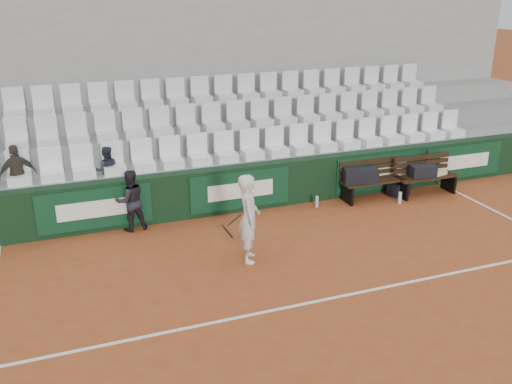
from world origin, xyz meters
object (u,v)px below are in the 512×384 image
(water_bottle_far, at_px, (400,198))
(spectator_b, at_px, (14,153))
(bench_right, at_px, (426,185))
(sports_bag_left, at_px, (361,175))
(tennis_player, at_px, (249,218))
(bench_left, at_px, (372,190))
(sports_bag_right, at_px, (423,171))
(spectator_c, at_px, (105,149))
(water_bottle_near, at_px, (317,202))
(ball_kid, at_px, (131,201))
(sports_bag_ground, at_px, (399,188))

(water_bottle_far, distance_m, spectator_b, 8.11)
(bench_right, height_order, sports_bag_left, sports_bag_left)
(tennis_player, distance_m, spectator_b, 4.74)
(bench_left, relative_size, tennis_player, 0.93)
(sports_bag_right, relative_size, spectator_b, 0.48)
(sports_bag_left, relative_size, spectator_c, 0.74)
(water_bottle_far, distance_m, tennis_player, 4.38)
(water_bottle_near, relative_size, ball_kid, 0.20)
(water_bottle_near, bearing_deg, sports_bag_ground, 0.57)
(sports_bag_right, bearing_deg, water_bottle_far, -160.03)
(ball_kid, bearing_deg, sports_bag_ground, 170.54)
(bench_right, distance_m, sports_bag_ground, 0.63)
(sports_bag_ground, height_order, ball_kid, ball_kid)
(water_bottle_near, relative_size, spectator_b, 0.21)
(sports_bag_left, xyz_separation_m, sports_bag_ground, (1.06, 0.03, -0.46))
(spectator_b, height_order, spectator_c, spectator_b)
(bench_left, xyz_separation_m, water_bottle_far, (0.44, -0.45, -0.09))
(ball_kid, bearing_deg, bench_left, 170.09)
(bench_left, relative_size, bench_right, 1.00)
(bench_left, xyz_separation_m, water_bottle_near, (-1.40, 0.00, -0.10))
(sports_bag_left, distance_m, water_bottle_near, 1.17)
(sports_bag_right, distance_m, water_bottle_near, 2.65)
(sports_bag_ground, distance_m, water_bottle_far, 0.55)
(bench_right, height_order, tennis_player, tennis_player)
(water_bottle_near, xyz_separation_m, ball_kid, (-4.00, 0.20, 0.50))
(sports_bag_right, bearing_deg, sports_bag_left, 173.74)
(water_bottle_near, height_order, tennis_player, tennis_player)
(water_bottle_near, xyz_separation_m, water_bottle_far, (1.84, -0.45, 0.00))
(water_bottle_far, relative_size, spectator_b, 0.22)
(sports_bag_ground, xyz_separation_m, tennis_player, (-4.38, -1.86, 0.65))
(spectator_c, bearing_deg, water_bottle_near, 176.34)
(spectator_b, bearing_deg, sports_bag_ground, 159.92)
(sports_bag_ground, relative_size, spectator_c, 0.50)
(sports_bag_ground, bearing_deg, spectator_c, 171.76)
(water_bottle_near, distance_m, spectator_b, 6.26)
(sports_bag_ground, distance_m, tennis_player, 4.80)
(sports_bag_ground, height_order, water_bottle_near, sports_bag_ground)
(bench_left, bearing_deg, spectator_c, 170.53)
(sports_bag_left, height_order, ball_kid, ball_kid)
(spectator_b, bearing_deg, tennis_player, 129.83)
(bench_right, bearing_deg, sports_bag_ground, 163.30)
(tennis_player, xyz_separation_m, spectator_b, (-3.75, 2.79, 0.80))
(sports_bag_left, height_order, tennis_player, tennis_player)
(bench_left, xyz_separation_m, sports_bag_left, (-0.34, -0.01, 0.39))
(bench_right, bearing_deg, water_bottle_far, -161.82)
(sports_bag_right, bearing_deg, sports_bag_ground, 157.68)
(ball_kid, relative_size, spectator_c, 1.24)
(water_bottle_near, relative_size, spectator_c, 0.25)
(bench_left, distance_m, sports_bag_right, 1.26)
(water_bottle_near, xyz_separation_m, spectator_c, (-4.32, 0.95, 1.38))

